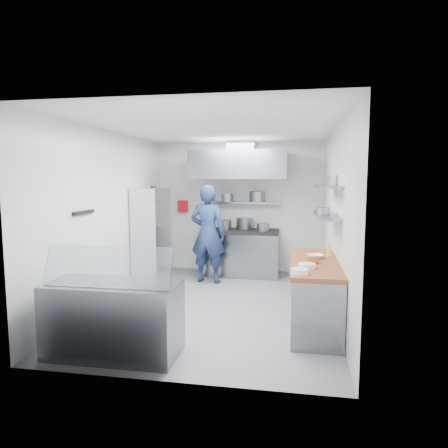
% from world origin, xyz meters
% --- Properties ---
extents(floor, '(5.00, 5.00, 0.00)m').
position_xyz_m(floor, '(0.00, 0.00, 0.00)').
color(floor, slate).
rests_on(floor, ground).
extents(ceiling, '(5.00, 5.00, 0.00)m').
position_xyz_m(ceiling, '(0.00, 0.00, 2.80)').
color(ceiling, silver).
rests_on(ceiling, wall_back).
extents(wall_back, '(3.60, 2.80, 0.02)m').
position_xyz_m(wall_back, '(0.00, 2.50, 1.40)').
color(wall_back, white).
rests_on(wall_back, floor).
extents(wall_front, '(3.60, 2.80, 0.02)m').
position_xyz_m(wall_front, '(0.00, -2.50, 1.40)').
color(wall_front, white).
rests_on(wall_front, floor).
extents(wall_left, '(2.80, 5.00, 0.02)m').
position_xyz_m(wall_left, '(-1.80, 0.00, 1.40)').
color(wall_left, white).
rests_on(wall_left, floor).
extents(wall_right, '(2.80, 5.00, 0.02)m').
position_xyz_m(wall_right, '(1.80, 0.00, 1.40)').
color(wall_right, white).
rests_on(wall_right, floor).
extents(gas_range, '(1.60, 0.80, 0.90)m').
position_xyz_m(gas_range, '(0.10, 2.10, 0.45)').
color(gas_range, gray).
rests_on(gas_range, floor).
extents(cooktop, '(1.57, 0.78, 0.06)m').
position_xyz_m(cooktop, '(0.10, 2.10, 0.93)').
color(cooktop, black).
rests_on(cooktop, gas_range).
extents(stock_pot_left, '(0.29, 0.29, 0.20)m').
position_xyz_m(stock_pot_left, '(-0.25, 2.14, 1.06)').
color(stock_pot_left, slate).
rests_on(stock_pot_left, cooktop).
extents(stock_pot_mid, '(0.37, 0.37, 0.24)m').
position_xyz_m(stock_pot_mid, '(0.15, 2.33, 1.08)').
color(stock_pot_mid, slate).
rests_on(stock_pot_mid, cooktop).
extents(stock_pot_right, '(0.27, 0.27, 0.16)m').
position_xyz_m(stock_pot_right, '(0.57, 2.00, 1.04)').
color(stock_pot_right, slate).
rests_on(stock_pot_right, cooktop).
extents(over_range_shelf, '(1.60, 0.30, 0.04)m').
position_xyz_m(over_range_shelf, '(0.10, 2.34, 1.52)').
color(over_range_shelf, gray).
rests_on(over_range_shelf, wall_back).
extents(shelf_pot_a, '(0.24, 0.24, 0.18)m').
position_xyz_m(shelf_pot_a, '(-0.22, 2.25, 1.63)').
color(shelf_pot_a, slate).
rests_on(shelf_pot_a, over_range_shelf).
extents(shelf_pot_b, '(0.33, 0.33, 0.22)m').
position_xyz_m(shelf_pot_b, '(0.41, 2.44, 1.65)').
color(shelf_pot_b, slate).
rests_on(shelf_pot_b, over_range_shelf).
extents(extractor_hood, '(1.90, 1.15, 0.55)m').
position_xyz_m(extractor_hood, '(0.10, 1.93, 2.30)').
color(extractor_hood, gray).
rests_on(extractor_hood, wall_back).
extents(hood_duct, '(0.55, 0.55, 0.24)m').
position_xyz_m(hood_duct, '(0.10, 2.15, 2.68)').
color(hood_duct, slate).
rests_on(hood_duct, extractor_hood).
extents(red_firebox, '(0.22, 0.10, 0.26)m').
position_xyz_m(red_firebox, '(-1.25, 2.44, 1.42)').
color(red_firebox, red).
rests_on(red_firebox, wall_back).
extents(chef, '(0.75, 0.54, 1.92)m').
position_xyz_m(chef, '(-0.46, 1.39, 0.96)').
color(chef, navy).
rests_on(chef, floor).
extents(wire_rack, '(0.50, 0.90, 1.85)m').
position_xyz_m(wire_rack, '(-1.53, 1.16, 0.93)').
color(wire_rack, silver).
rests_on(wire_rack, floor).
extents(rack_bin_a, '(0.17, 0.21, 0.19)m').
position_xyz_m(rack_bin_a, '(-1.53, 1.03, 0.80)').
color(rack_bin_a, white).
rests_on(rack_bin_a, wire_rack).
extents(rack_bin_b, '(0.15, 0.19, 0.17)m').
position_xyz_m(rack_bin_b, '(-1.53, 1.37, 1.30)').
color(rack_bin_b, yellow).
rests_on(rack_bin_b, wire_rack).
extents(rack_jar, '(0.10, 0.10, 0.18)m').
position_xyz_m(rack_jar, '(-1.48, 1.19, 1.80)').
color(rack_jar, black).
rests_on(rack_jar, wire_rack).
extents(knife_strip, '(0.04, 0.55, 0.05)m').
position_xyz_m(knife_strip, '(-1.78, -0.90, 1.55)').
color(knife_strip, black).
rests_on(knife_strip, wall_left).
extents(prep_counter_base, '(0.62, 2.00, 0.84)m').
position_xyz_m(prep_counter_base, '(1.48, -0.60, 0.42)').
color(prep_counter_base, gray).
rests_on(prep_counter_base, floor).
extents(prep_counter_top, '(0.65, 2.04, 0.06)m').
position_xyz_m(prep_counter_top, '(1.48, -0.60, 0.87)').
color(prep_counter_top, brown).
rests_on(prep_counter_top, prep_counter_base).
extents(plate_stack_a, '(0.21, 0.21, 0.06)m').
position_xyz_m(plate_stack_a, '(1.26, -1.40, 0.93)').
color(plate_stack_a, white).
rests_on(plate_stack_a, prep_counter_top).
extents(plate_stack_b, '(0.22, 0.22, 0.06)m').
position_xyz_m(plate_stack_b, '(1.36, -1.08, 0.93)').
color(plate_stack_b, white).
rests_on(plate_stack_b, prep_counter_top).
extents(copper_pan, '(0.16, 0.16, 0.06)m').
position_xyz_m(copper_pan, '(1.44, -0.73, 0.93)').
color(copper_pan, '#D0673A').
rests_on(copper_pan, prep_counter_top).
extents(squeeze_bottle, '(0.05, 0.05, 0.18)m').
position_xyz_m(squeeze_bottle, '(1.69, -0.29, 0.99)').
color(squeeze_bottle, yellow).
rests_on(squeeze_bottle, prep_counter_top).
extents(mixing_bowl, '(0.30, 0.30, 0.06)m').
position_xyz_m(mixing_bowl, '(1.50, -0.41, 0.93)').
color(mixing_bowl, white).
rests_on(mixing_bowl, prep_counter_top).
extents(wall_shelf_lower, '(0.30, 1.30, 0.04)m').
position_xyz_m(wall_shelf_lower, '(1.64, -0.30, 1.50)').
color(wall_shelf_lower, gray).
rests_on(wall_shelf_lower, wall_right).
extents(wall_shelf_upper, '(0.30, 1.30, 0.04)m').
position_xyz_m(wall_shelf_upper, '(1.64, -0.30, 1.92)').
color(wall_shelf_upper, gray).
rests_on(wall_shelf_upper, wall_right).
extents(shelf_pot_c, '(0.21, 0.21, 0.10)m').
position_xyz_m(shelf_pot_c, '(1.60, -0.29, 1.57)').
color(shelf_pot_c, slate).
rests_on(shelf_pot_c, wall_shelf_lower).
extents(shelf_pot_d, '(0.29, 0.29, 0.14)m').
position_xyz_m(shelf_pot_d, '(1.80, -0.10, 2.01)').
color(shelf_pot_d, slate).
rests_on(shelf_pot_d, wall_shelf_upper).
extents(display_case, '(1.50, 0.70, 0.85)m').
position_xyz_m(display_case, '(-0.84, -2.00, 0.42)').
color(display_case, gray).
rests_on(display_case, floor).
extents(display_glass, '(1.47, 0.19, 0.42)m').
position_xyz_m(display_glass, '(-0.84, -2.12, 1.07)').
color(display_glass, silver).
rests_on(display_glass, display_case).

